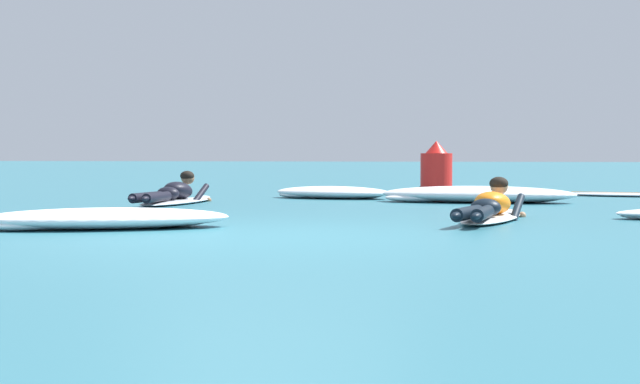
% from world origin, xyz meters
% --- Properties ---
extents(ground_plane, '(120.00, 120.00, 0.00)m').
position_xyz_m(ground_plane, '(0.00, 10.00, 0.00)').
color(ground_plane, '#2D6B7A').
extents(surfer_near, '(0.94, 2.53, 0.54)m').
position_xyz_m(surfer_near, '(2.06, 2.29, 0.14)').
color(surfer_near, white).
rests_on(surfer_near, ground).
extents(surfer_far, '(0.76, 2.61, 0.54)m').
position_xyz_m(surfer_far, '(-2.62, 5.05, 0.13)').
color(surfer_far, silver).
rests_on(surfer_far, ground).
extents(drifting_surfboard, '(2.11, 0.97, 0.16)m').
position_xyz_m(drifting_surfboard, '(4.37, 8.74, 0.03)').
color(drifting_surfboard, silver).
rests_on(drifting_surfboard, ground).
extents(whitewater_front, '(2.69, 1.76, 0.21)m').
position_xyz_m(whitewater_front, '(-1.82, 0.59, 0.10)').
color(whitewater_front, white).
rests_on(whitewater_front, ground).
extents(whitewater_mid_left, '(3.04, 1.18, 0.26)m').
position_xyz_m(whitewater_mid_left, '(1.88, 6.33, 0.12)').
color(whitewater_mid_left, white).
rests_on(whitewater_mid_left, ground).
extents(whitewater_far_band, '(2.16, 1.28, 0.21)m').
position_xyz_m(whitewater_far_band, '(-0.55, 7.18, 0.10)').
color(whitewater_far_band, white).
rests_on(whitewater_far_band, ground).
extents(channel_marker_buoy, '(0.64, 0.64, 1.00)m').
position_xyz_m(channel_marker_buoy, '(1.04, 9.69, 0.40)').
color(channel_marker_buoy, red).
rests_on(channel_marker_buoy, ground).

